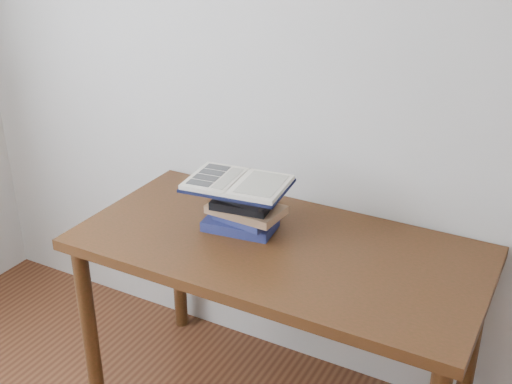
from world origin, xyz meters
The scene contains 3 objects.
desk centered at (0.01, 1.38, 0.67)m, with size 1.43×0.71×0.76m.
book_stack centered at (-0.15, 1.42, 0.85)m, with size 0.29×0.20×0.18m.
open_book centered at (-0.15, 1.39, 0.95)m, with size 0.38×0.28×0.03m.
Camera 1 is at (0.87, -0.37, 1.87)m, focal length 45.00 mm.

